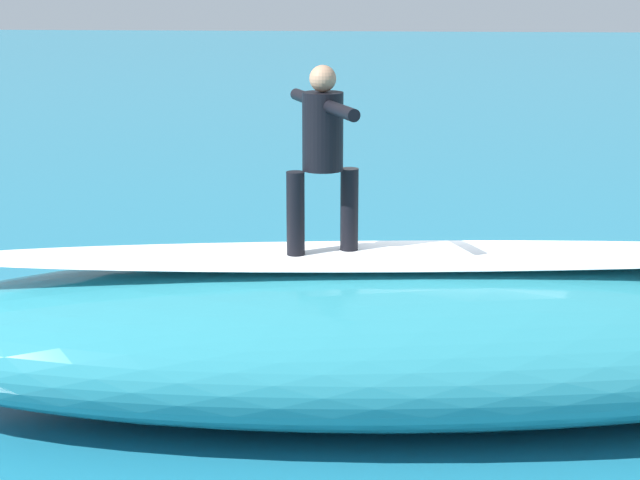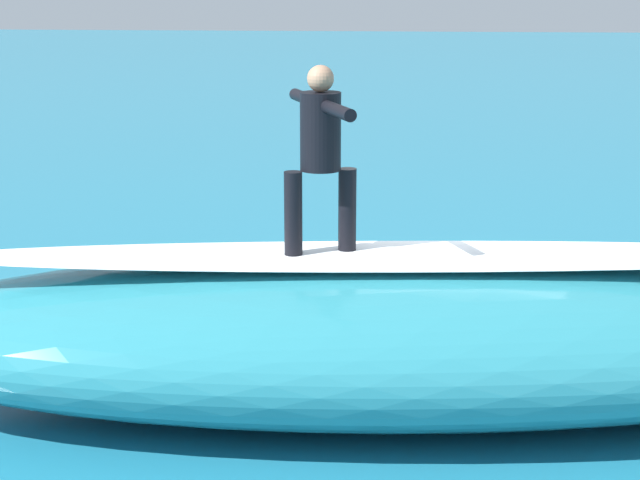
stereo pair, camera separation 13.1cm
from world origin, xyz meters
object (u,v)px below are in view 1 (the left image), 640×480
(surfboard_paddling, at_px, (318,300))
(surfer_riding, at_px, (323,146))
(surfboard_riding, at_px, (323,257))
(surfer_paddling, at_px, (325,284))

(surfboard_paddling, bearing_deg, surfer_riding, 42.51)
(surfer_riding, height_order, surfboard_paddling, surfer_riding)
(surfer_riding, bearing_deg, surfboard_riding, -157.58)
(surfboard_paddling, distance_m, surfer_paddling, 0.21)
(surfboard_riding, xyz_separation_m, surfer_paddling, (0.20, -3.17, -1.21))
(surfboard_riding, distance_m, surfboard_paddling, 3.38)
(surfboard_paddling, bearing_deg, surfer_paddling, -180.00)
(surfer_paddling, bearing_deg, surfboard_riding, 41.01)
(surfboard_riding, relative_size, surfer_paddling, 1.39)
(surfboard_riding, distance_m, surfer_paddling, 3.40)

